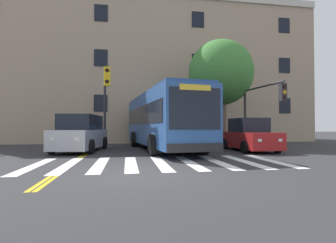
% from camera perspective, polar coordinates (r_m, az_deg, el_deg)
% --- Properties ---
extents(ground_plane, '(120.00, 120.00, 0.00)m').
position_cam_1_polar(ground_plane, '(7.79, -5.92, -11.48)').
color(ground_plane, '#303033').
extents(crosswalk, '(9.55, 4.31, 0.01)m').
position_cam_1_polar(crosswalk, '(10.17, -1.61, -9.03)').
color(crosswalk, white).
rests_on(crosswalk, ground).
extents(lane_line_yellow_inner, '(0.12, 36.00, 0.01)m').
position_cam_1_polar(lane_line_yellow_inner, '(24.12, -14.23, -4.44)').
color(lane_line_yellow_inner, gold).
rests_on(lane_line_yellow_inner, ground).
extents(lane_line_yellow_outer, '(0.12, 36.00, 0.01)m').
position_cam_1_polar(lane_line_yellow_outer, '(24.11, -13.85, -4.44)').
color(lane_line_yellow_outer, gold).
rests_on(lane_line_yellow_outer, ground).
extents(city_bus, '(3.85, 11.55, 3.42)m').
position_cam_1_polar(city_bus, '(16.18, -1.47, 0.42)').
color(city_bus, '#2D5699').
rests_on(city_bus, ground).
extents(car_silver_near_lane, '(2.71, 5.39, 2.07)m').
position_cam_1_polar(car_silver_near_lane, '(15.77, -18.39, -2.57)').
color(car_silver_near_lane, '#B7BABF').
rests_on(car_silver_near_lane, ground).
extents(car_red_far_lane, '(2.10, 4.46, 1.90)m').
position_cam_1_polar(car_red_far_lane, '(16.02, 17.21, -3.05)').
color(car_red_far_lane, '#AD1E1E').
rests_on(car_red_far_lane, ground).
extents(traffic_light_near_corner, '(0.63, 4.14, 4.50)m').
position_cam_1_polar(traffic_light_near_corner, '(17.53, 19.55, 4.01)').
color(traffic_light_near_corner, '#28282D').
rests_on(traffic_light_near_corner, ground).
extents(traffic_light_overhead, '(0.65, 3.90, 5.24)m').
position_cam_1_polar(traffic_light_overhead, '(16.59, -13.41, 6.13)').
color(traffic_light_overhead, '#28282D').
rests_on(traffic_light_overhead, ground).
extents(street_tree_curbside_large, '(6.39, 6.53, 7.70)m').
position_cam_1_polar(street_tree_curbside_large, '(19.76, 11.43, 10.18)').
color(street_tree_curbside_large, brown).
rests_on(street_tree_curbside_large, ground).
extents(building_facade, '(31.19, 8.20, 13.42)m').
position_cam_1_polar(building_facade, '(26.82, -4.59, 10.28)').
color(building_facade, tan).
rests_on(building_facade, ground).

